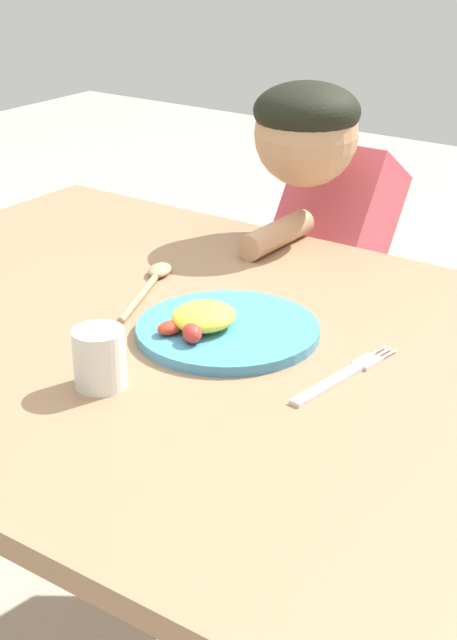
% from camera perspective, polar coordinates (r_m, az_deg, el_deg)
% --- Properties ---
extents(dining_table, '(1.42, 0.94, 0.72)m').
position_cam_1_polar(dining_table, '(1.38, -0.95, -4.25)').
color(dining_table, '#997151').
rests_on(dining_table, ground_plane).
extents(plate, '(0.26, 0.26, 0.05)m').
position_cam_1_polar(plate, '(1.37, -0.52, -0.42)').
color(plate, teal).
rests_on(plate, dining_table).
extents(fork, '(0.04, 0.21, 0.01)m').
position_cam_1_polar(fork, '(1.26, 6.76, -3.32)').
color(fork, silver).
rests_on(fork, dining_table).
extents(spoon, '(0.11, 0.22, 0.02)m').
position_cam_1_polar(spoon, '(1.55, -4.56, 2.34)').
color(spoon, tan).
rests_on(spoon, dining_table).
extents(drinking_cup, '(0.07, 0.07, 0.08)m').
position_cam_1_polar(drinking_cup, '(1.23, -7.64, -2.26)').
color(drinking_cup, silver).
rests_on(drinking_cup, dining_table).
extents(person, '(0.19, 0.45, 1.00)m').
position_cam_1_polar(person, '(1.93, 5.95, 2.08)').
color(person, '#334364').
rests_on(person, ground_plane).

